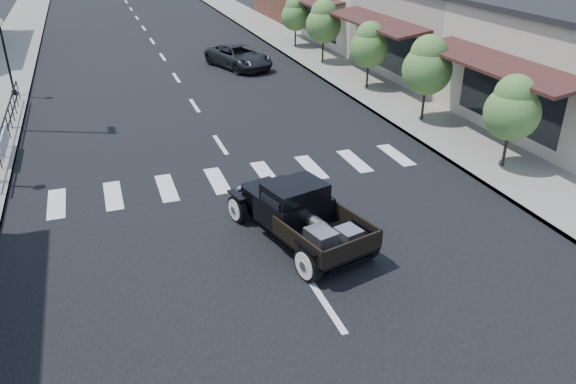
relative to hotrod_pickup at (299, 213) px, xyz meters
name	(u,v)px	position (x,y,z in m)	size (l,w,h in m)	color
ground	(282,238)	(-0.41, 0.23, -0.79)	(120.00, 120.00, 0.00)	black
road	(183,88)	(-0.41, 15.23, -0.78)	(14.00, 80.00, 0.02)	black
road_markings	(204,120)	(-0.41, 10.23, -0.79)	(12.00, 60.00, 0.06)	silver
sidewalk_right	(342,72)	(8.09, 15.23, -0.71)	(3.00, 80.00, 0.15)	gray
storefront_mid	(474,30)	(14.59, 13.23, 1.46)	(10.00, 9.00, 4.50)	#AA9D8E
storefront_far	(390,6)	(14.59, 22.23, 1.46)	(10.00, 9.00, 4.50)	beige
railing	(7,125)	(-7.71, 10.23, -0.14)	(0.08, 10.00, 1.00)	black
banner	(6,149)	(-7.63, 8.23, -0.34)	(0.04, 2.20, 0.60)	silver
lamp_post_c	(6,56)	(-8.01, 16.23, 1.14)	(0.36, 0.36, 3.55)	black
small_tree_a	(510,123)	(7.89, 1.97, 0.84)	(1.77, 1.77, 2.94)	#4A7435
small_tree_b	(426,80)	(7.89, 6.98, 0.99)	(1.95, 1.95, 3.24)	#4A7435
small_tree_c	(369,56)	(7.89, 11.96, 0.85)	(1.78, 1.78, 2.97)	#4A7435
small_tree_d	(323,32)	(7.89, 17.50, 0.99)	(1.95, 1.95, 3.26)	#4A7435
small_tree_e	(295,22)	(7.89, 22.02, 0.81)	(1.74, 1.74, 2.90)	#4A7435
hotrod_pickup	(299,213)	(0.00, 0.00, 0.00)	(2.12, 4.54, 1.57)	black
second_car	(239,57)	(3.22, 18.21, -0.17)	(2.05, 4.44, 1.24)	black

